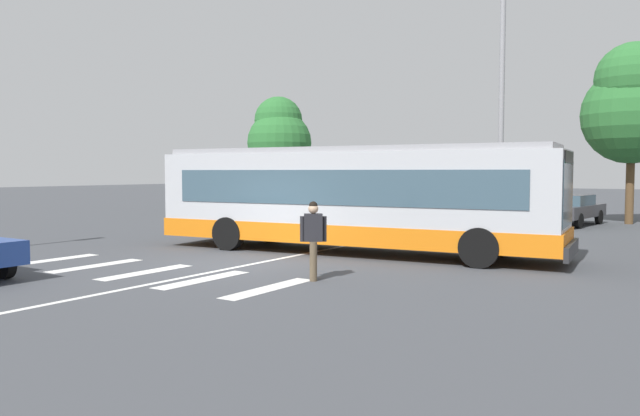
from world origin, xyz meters
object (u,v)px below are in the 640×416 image
Objects in this scene: parked_car_black at (357,201)px; background_tree_left at (279,137)px; parked_car_red at (512,206)px; parked_car_teal at (400,203)px; city_transit_bus at (352,198)px; parked_car_charcoal at (570,208)px; pedestrian_crossing_street at (313,236)px; background_tree_right at (632,105)px; parked_car_white at (454,204)px; twin_arm_street_lamp at (502,81)px.

background_tree_left is at bearing 163.17° from parked_car_black.
parked_car_black is 8.34m from parked_car_red.
city_transit_bus is at bearing -70.12° from parked_car_teal.
pedestrian_crossing_street is at bearing -95.88° from parked_car_charcoal.
pedestrian_crossing_street is 25.55m from background_tree_left.
pedestrian_crossing_street is 0.21× the size of background_tree_right.
background_tree_left is (-12.22, 1.96, 3.77)m from parked_car_white.
parked_car_teal is at bearing -14.26° from background_tree_left.
parked_car_teal is 8.09m from parked_car_charcoal.
pedestrian_crossing_street reaches higher than parked_car_white.
city_transit_bus is 16.64m from background_tree_right.
parked_car_black is (-9.01, 17.70, -0.20)m from pedestrian_crossing_street.
parked_car_white is 0.65× the size of background_tree_left.
parked_car_black is 8.04m from background_tree_left.
parked_car_white is at bearing 9.71° from parked_car_teal.
city_transit_bus is at bearing -104.52° from parked_car_charcoal.
parked_car_red is (2.92, -0.33, 0.00)m from parked_car_white.
twin_arm_street_lamp is (-1.23, -6.11, 4.89)m from parked_car_charcoal.
city_transit_bus is 13.58m from parked_car_white.
background_tree_right is at bearing 78.65° from pedestrian_crossing_street.
background_tree_right is at bearing 8.44° from parked_car_black.
twin_arm_street_lamp is (4.17, -6.35, 4.89)m from parked_car_white.
parked_car_charcoal is (3.41, 13.17, -0.82)m from city_transit_bus.
pedestrian_crossing_street is at bearing -101.35° from background_tree_right.
twin_arm_street_lamp reaches higher than parked_car_white.
city_transit_bus is 2.66× the size of parked_car_white.
parked_car_teal is 10.53m from background_tree_left.
parked_car_black and parked_car_teal have the same top height.
background_tree_right is (7.53, 1.82, 4.56)m from parked_car_white.
parked_car_white is 8.99m from background_tree_right.
parked_car_black is at bearing 172.39° from parked_car_teal.
pedestrian_crossing_street is 0.37× the size of parked_car_charcoal.
city_transit_bus is 1.32× the size of twin_arm_street_lamp.
parked_car_red is 0.51× the size of twin_arm_street_lamp.
pedestrian_crossing_street is at bearing -63.02° from parked_car_black.
parked_car_red is at bearing -177.93° from parked_car_charcoal.
parked_car_red is 0.58× the size of background_tree_right.
parked_car_red is 1.00× the size of parked_car_charcoal.
parked_car_black is at bearing 178.38° from parked_car_red.
twin_arm_street_lamp reaches higher than city_transit_bus.
parked_car_red is at bearing -6.51° from parked_car_white.
parked_car_white is 5.40m from parked_car_charcoal.
parked_car_black is 1.01× the size of parked_car_teal.
parked_car_white is at bearing 98.43° from city_transit_bus.
background_tree_left is (-14.21, 15.37, 2.95)m from city_transit_bus.
background_tree_right reaches higher than parked_car_white.
parked_car_white is at bearing 1.03° from parked_car_black.
parked_car_black is 0.99× the size of parked_car_charcoal.
parked_car_teal is (2.73, -0.36, 0.00)m from parked_car_black.
parked_car_white and parked_car_charcoal have the same top height.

